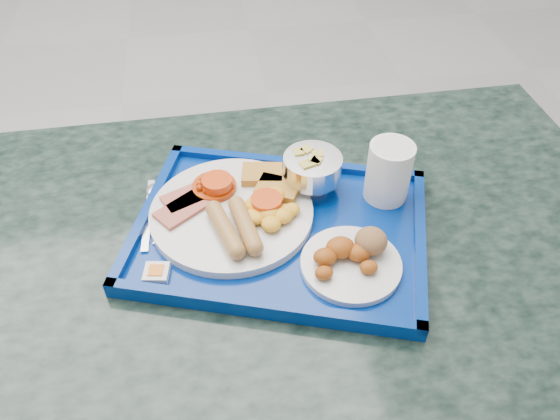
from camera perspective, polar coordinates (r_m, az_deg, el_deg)
name	(u,v)px	position (r m, az deg, el deg)	size (l,w,h in m)	color
floor	(113,203)	(2.11, -17.02, 0.72)	(6.00, 6.00, 0.00)	gray
table	(301,303)	(1.05, 2.24, -9.73)	(1.17, 0.78, 0.73)	slate
tray	(280,230)	(0.90, 0.00, -2.12)	(0.55, 0.47, 0.03)	navy
main_plate	(237,209)	(0.91, -4.52, 0.07)	(0.27, 0.27, 0.04)	silver
bread_plate	(353,257)	(0.84, 7.61, -4.88)	(0.15, 0.15, 0.05)	silver
fruit_bowl	(312,168)	(0.94, 3.39, 4.42)	(0.10, 0.10, 0.07)	silver
juice_cup	(389,170)	(0.93, 11.32, 4.11)	(0.08, 0.08, 0.11)	white
spoon	(156,198)	(0.96, -12.83, 1.23)	(0.05, 0.15, 0.01)	silver
knife	(148,214)	(0.94, -13.59, -0.44)	(0.01, 0.17, 0.00)	silver
jam_packet	(157,273)	(0.84, -12.78, -6.45)	(0.04, 0.04, 0.01)	white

